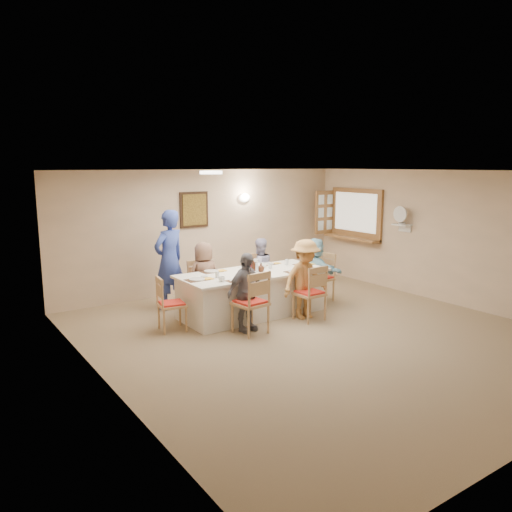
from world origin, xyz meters
TOP-DOWN VIEW (x-y plane):
  - ground at (0.00, 0.00)m, footprint 7.00×7.00m
  - room_walls at (0.00, 0.00)m, footprint 7.00×7.00m
  - wall_picture at (-0.30, 3.46)m, footprint 0.62×0.05m
  - wall_sconce at (0.90, 3.44)m, footprint 0.26×0.09m
  - ceiling_light at (-1.00, 1.50)m, footprint 0.36×0.36m
  - serving_hatch at (3.21, 2.40)m, footprint 0.06×1.50m
  - hatch_sill at (3.09, 2.40)m, footprint 0.30×1.50m
  - shutter_door at (2.95, 3.16)m, footprint 0.55×0.04m
  - fan_shelf at (3.13, 1.05)m, footprint 0.22×0.36m
  - desk_fan at (3.10, 1.05)m, footprint 0.30×0.30m
  - dining_table at (-0.21, 1.47)m, footprint 2.63×1.11m
  - chair_back_left at (-0.81, 2.27)m, footprint 0.47×0.47m
  - chair_back_right at (0.39, 2.27)m, footprint 0.47×0.47m
  - chair_front_left at (-0.81, 0.67)m, footprint 0.53×0.53m
  - chair_front_right at (0.39, 0.67)m, footprint 0.47×0.47m
  - chair_left_end at (-1.76, 1.47)m, footprint 0.49×0.49m
  - chair_right_end at (1.34, 1.47)m, footprint 0.49×0.49m
  - diner_back_left at (-0.81, 2.15)m, footprint 0.63×0.42m
  - diner_back_right at (0.39, 2.15)m, footprint 0.67×0.56m
  - diner_front_left at (-0.81, 0.79)m, footprint 0.84×0.56m
  - diner_front_right at (0.39, 0.79)m, footprint 0.91×0.56m
  - diner_right_end at (1.21, 1.47)m, footprint 1.15×0.37m
  - caregiver at (-1.26, 2.62)m, footprint 0.92×0.83m
  - placemat_fl at (-0.81, 1.05)m, footprint 0.33×0.25m
  - plate_fl at (-0.81, 1.05)m, footprint 0.24×0.24m
  - napkin_fl at (-0.63, 1.00)m, footprint 0.13×0.13m
  - placemat_fr at (0.39, 1.05)m, footprint 0.35×0.26m
  - plate_fr at (0.39, 1.05)m, footprint 0.26×0.26m
  - napkin_fr at (0.57, 1.00)m, footprint 0.14×0.14m
  - placemat_bl at (-0.81, 1.89)m, footprint 0.35×0.26m
  - plate_bl at (-0.81, 1.89)m, footprint 0.25×0.25m
  - napkin_bl at (-0.63, 1.84)m, footprint 0.15×0.15m
  - placemat_br at (0.39, 1.89)m, footprint 0.34×0.26m
  - plate_br at (0.39, 1.89)m, footprint 0.24×0.24m
  - napkin_br at (0.57, 1.84)m, footprint 0.13×0.13m
  - placemat_le at (-1.31, 1.47)m, footprint 0.36×0.26m
  - plate_le at (-1.31, 1.47)m, footprint 0.26×0.26m
  - napkin_le at (-1.13, 1.42)m, footprint 0.15×0.15m
  - placemat_re at (0.91, 1.47)m, footprint 0.34×0.25m
  - plate_re at (0.91, 1.47)m, footprint 0.25×0.25m
  - napkin_re at (1.09, 1.42)m, footprint 0.14×0.14m
  - teacup_a at (-1.04, 1.15)m, footprint 0.11×0.11m
  - teacup_b at (0.22, 2.02)m, footprint 0.16×0.16m
  - bowl_a at (-0.44, 1.25)m, footprint 0.34×0.34m
  - bowl_b at (0.13, 1.72)m, footprint 0.27×0.27m
  - condiment_ketchup at (-0.27, 1.50)m, footprint 0.09×0.09m
  - condiment_brown at (-0.16, 1.56)m, footprint 0.15×0.15m
  - condiment_malt at (-0.09, 1.40)m, footprint 0.14×0.14m
  - drinking_glass at (-0.36, 1.52)m, footprint 0.07×0.07m

SIDE VIEW (x-z plane):
  - ground at x=0.00m, z-range 0.00..0.00m
  - dining_table at x=-0.21m, z-range 0.00..0.76m
  - chair_left_end at x=-1.76m, z-range 0.00..0.88m
  - chair_back_left at x=-0.81m, z-range 0.00..0.88m
  - chair_back_right at x=0.39m, z-range 0.00..0.89m
  - chair_right_end at x=1.34m, z-range 0.00..0.93m
  - chair_front_right at x=0.39m, z-range 0.00..0.96m
  - chair_front_left at x=-0.81m, z-range 0.00..1.01m
  - diner_back_right at x=0.39m, z-range 0.00..1.22m
  - diner_right_end at x=1.21m, z-range 0.00..1.24m
  - diner_back_left at x=-0.81m, z-range 0.00..1.25m
  - diner_front_left at x=-0.81m, z-range 0.00..1.26m
  - diner_front_right at x=0.39m, z-range 0.00..1.36m
  - placemat_fl at x=-0.81m, z-range 0.76..0.77m
  - placemat_fr at x=0.39m, z-range 0.76..0.77m
  - placemat_bl at x=-0.81m, z-range 0.76..0.77m
  - placemat_br at x=0.39m, z-range 0.76..0.77m
  - placemat_le at x=-1.31m, z-range 0.76..0.77m
  - placemat_re at x=0.91m, z-range 0.76..0.77m
  - napkin_fl at x=-0.63m, z-range 0.77..0.77m
  - napkin_fr at x=0.57m, z-range 0.77..0.77m
  - napkin_bl at x=-0.63m, z-range 0.77..0.77m
  - napkin_br at x=0.57m, z-range 0.77..0.77m
  - napkin_le at x=-1.13m, z-range 0.77..0.77m
  - napkin_re at x=1.09m, z-range 0.77..0.77m
  - plate_fl at x=-0.81m, z-range 0.77..0.78m
  - plate_fr at x=0.39m, z-range 0.76..0.78m
  - plate_bl at x=-0.81m, z-range 0.77..0.78m
  - plate_br at x=0.39m, z-range 0.77..0.78m
  - plate_le at x=-1.31m, z-range 0.76..0.78m
  - plate_re at x=0.91m, z-range 0.77..0.78m
  - bowl_a at x=-0.44m, z-range 0.76..0.81m
  - bowl_b at x=0.13m, z-range 0.76..0.82m
  - teacup_a at x=-1.04m, z-range 0.76..0.84m
  - teacup_b at x=0.22m, z-range 0.76..0.85m
  - drinking_glass at x=-0.36m, z-range 0.76..0.87m
  - condiment_malt at x=-0.09m, z-range 0.76..0.92m
  - condiment_ketchup at x=-0.27m, z-range 0.76..0.97m
  - condiment_brown at x=-0.16m, z-range 0.76..0.98m
  - caregiver at x=-1.26m, z-range 0.00..1.81m
  - hatch_sill at x=3.09m, z-range 0.95..1.00m
  - fan_shelf at x=3.13m, z-range 1.39..1.41m
  - serving_hatch at x=3.21m, z-range 0.92..2.08m
  - shutter_door at x=2.95m, z-range 1.00..2.00m
  - room_walls at x=0.00m, z-range -1.99..5.01m
  - desk_fan at x=3.10m, z-range 1.41..1.69m
  - wall_picture at x=-0.30m, z-range 1.34..2.06m
  - wall_sconce at x=0.90m, z-range 1.81..1.99m
  - ceiling_light at x=-1.00m, z-range 2.45..2.50m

